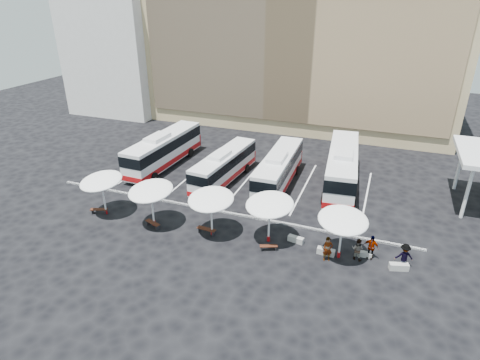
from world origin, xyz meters
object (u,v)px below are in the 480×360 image
(wood_bench_0, at_px, (99,210))
(conc_bench_2, at_px, (364,254))
(passenger_1, at_px, (358,249))
(passenger_2, at_px, (371,247))
(bus_2, at_px, (279,169))
(wood_bench_3, at_px, (269,247))
(bus_3, at_px, (342,166))
(sunshade_1, at_px, (151,191))
(passenger_3, at_px, (404,256))
(bus_0, at_px, (164,149))
(conc_bench_3, at_px, (399,267))
(bus_1, at_px, (224,166))
(sunshade_2, at_px, (211,199))
(passenger_0, at_px, (328,249))
(sunshade_3, at_px, (270,205))
(conc_bench_1, at_px, (326,252))
(wood_bench_1, at_px, (153,223))
(wood_bench_2, at_px, (206,230))
(conc_bench_0, at_px, (296,239))
(sunshade_4, at_px, (343,220))

(wood_bench_0, xyz_separation_m, conc_bench_2, (22.48, 1.68, -0.15))
(passenger_1, height_order, passenger_2, passenger_2)
(bus_2, xyz_separation_m, wood_bench_3, (2.35, -11.03, -1.56))
(bus_3, bearing_deg, sunshade_1, -140.73)
(conc_bench_2, relative_size, passenger_3, 0.55)
(bus_0, distance_m, conc_bench_3, 27.14)
(bus_1, height_order, bus_3, bus_3)
(sunshade_1, relative_size, sunshade_2, 1.23)
(bus_0, relative_size, passenger_0, 6.39)
(bus_0, distance_m, sunshade_3, 18.52)
(conc_bench_1, distance_m, passenger_1, 2.29)
(wood_bench_1, bearing_deg, passenger_3, 4.71)
(wood_bench_2, relative_size, wood_bench_3, 1.19)
(wood_bench_0, bearing_deg, bus_2, 39.64)
(passenger_2, bearing_deg, sunshade_3, -165.69)
(passenger_2, height_order, passenger_3, passenger_3)
(bus_3, distance_m, conc_bench_3, 13.80)
(wood_bench_0, bearing_deg, conc_bench_0, 5.84)
(sunshade_3, height_order, wood_bench_2, sunshade_3)
(bus_0, xyz_separation_m, sunshade_2, (10.76, -11.06, 1.23))
(wood_bench_2, relative_size, conc_bench_0, 1.31)
(conc_bench_1, bearing_deg, bus_0, 151.94)
(wood_bench_2, bearing_deg, sunshade_4, 3.20)
(wood_bench_1, relative_size, wood_bench_3, 1.13)
(conc_bench_1, bearing_deg, sunshade_1, -176.20)
(passenger_0, bearing_deg, passenger_1, 2.10)
(bus_0, bearing_deg, wood_bench_3, -33.92)
(conc_bench_0, height_order, passenger_1, passenger_1)
(sunshade_2, height_order, sunshade_4, sunshade_2)
(bus_2, height_order, passenger_1, bus_2)
(bus_1, height_order, sunshade_3, sunshade_3)
(sunshade_2, bearing_deg, bus_2, 76.35)
(bus_0, relative_size, bus_3, 0.93)
(bus_1, distance_m, conc_bench_3, 19.47)
(bus_0, height_order, bus_2, bus_0)
(bus_3, bearing_deg, conc_bench_0, -104.24)
(bus_2, relative_size, bus_3, 0.88)
(conc_bench_3, bearing_deg, wood_bench_1, -176.36)
(sunshade_1, xyz_separation_m, conc_bench_3, (19.29, 0.93, -2.99))
(conc_bench_3, bearing_deg, passenger_2, 161.67)
(wood_bench_1, bearing_deg, bus_0, 115.82)
(sunshade_3, xyz_separation_m, conc_bench_2, (7.25, 0.54, -3.06))
(sunshade_3, distance_m, passenger_3, 10.14)
(sunshade_4, relative_size, conc_bench_1, 3.58)
(bus_0, distance_m, bus_1, 7.95)
(conc_bench_1, distance_m, passenger_2, 3.23)
(bus_0, bearing_deg, conc_bench_0, -26.83)
(passenger_2, bearing_deg, wood_bench_2, -163.53)
(passenger_3, bearing_deg, wood_bench_2, -10.70)
(sunshade_2, height_order, wood_bench_2, sunshade_2)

